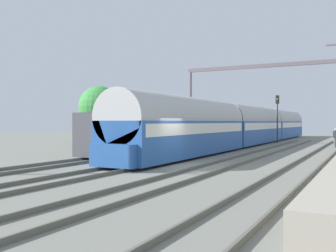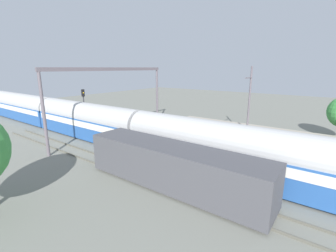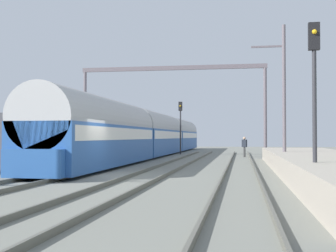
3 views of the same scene
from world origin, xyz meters
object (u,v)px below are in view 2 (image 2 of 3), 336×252
Objects in this scene: person_crossing at (147,118)px; catenary_gantry at (112,86)px; passenger_train at (87,120)px; freight_car at (173,166)px; railway_signal_far at (84,104)px.

catenary_gantry is (-6.14, -0.52, 4.85)m from person_crossing.
passenger_train is 15.32m from freight_car.
freight_car is 2.51× the size of railway_signal_far.
freight_car reaches higher than person_crossing.
person_crossing is at bearing 47.28° from freight_car.
railway_signal_far reaches higher than passenger_train.
person_crossing is at bearing 4.79° from catenary_gantry.
freight_car is 7.51× the size of person_crossing.
person_crossing is at bearing -39.47° from railway_signal_far.
person_crossing is 0.11× the size of catenary_gantry.
person_crossing is 0.33× the size of railway_signal_far.
freight_car is (-3.91, -14.80, -0.50)m from passenger_train.
passenger_train is at bearing -168.16° from person_crossing.
freight_car is 17.71m from person_crossing.
passenger_train is 4.04m from railway_signal_far.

